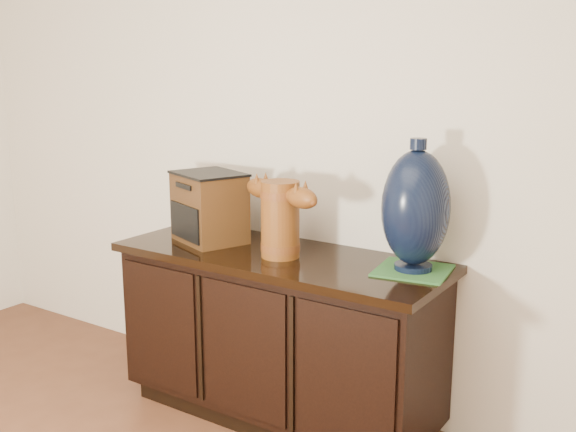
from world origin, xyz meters
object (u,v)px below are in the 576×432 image
Objects in this scene: tv_radio at (209,207)px; sideboard at (279,334)px; lamp_base at (416,208)px; terracotta_vessel at (280,214)px; spray_can at (291,226)px.

sideboard is at bearing 21.30° from tv_radio.
sideboard is 0.65m from tv_radio.
tv_radio is at bearing -175.29° from lamp_base.
tv_radio is (-0.41, 0.04, -0.02)m from terracotta_vessel.
spray_can is (-0.07, 0.19, -0.10)m from terracotta_vessel.
spray_can is (-0.62, 0.07, -0.17)m from lamp_base.
terracotta_vessel is 2.64× the size of spray_can.
lamp_base reaches higher than spray_can.
terracotta_vessel is at bearing -46.98° from sideboard.
lamp_base is 2.98× the size of spray_can.
sideboard is 3.77× the size of tv_radio.
sideboard is at bearing 151.54° from terracotta_vessel.
sideboard is 0.85m from lamp_base.
lamp_base reaches higher than tv_radio.
tv_radio reaches higher than sideboard.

